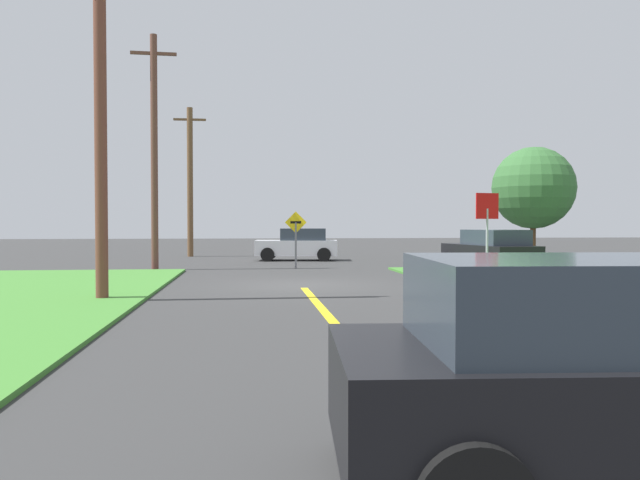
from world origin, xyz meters
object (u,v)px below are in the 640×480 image
(car_behind_on_main_road, at_px, (628,374))
(direction_sign, at_px, (296,233))
(stop_sign, at_px, (487,221))
(oak_tree_left, at_px, (533,188))
(utility_pole_mid, at_px, (154,149))
(car_approaching_junction, at_px, (298,245))
(car_on_crossroad, at_px, (491,250))
(utility_pole_near, at_px, (100,108))
(utility_pole_far, at_px, (190,181))

(car_behind_on_main_road, height_order, direction_sign, direction_sign)
(stop_sign, height_order, oak_tree_left, oak_tree_left)
(utility_pole_mid, relative_size, oak_tree_left, 1.60)
(car_approaching_junction, relative_size, direction_sign, 1.79)
(car_approaching_junction, relative_size, oak_tree_left, 0.72)
(car_behind_on_main_road, xyz_separation_m, direction_sign, (-0.71, 21.71, 0.66))
(car_behind_on_main_road, relative_size, utility_pole_mid, 0.47)
(car_approaching_junction, distance_m, car_on_crossroad, 10.34)
(oak_tree_left, bearing_deg, utility_pole_near, -139.36)
(utility_pole_mid, height_order, direction_sign, utility_pole_mid)
(car_on_crossroad, xyz_separation_m, direction_sign, (-7.63, 1.93, 0.66))
(utility_pole_near, relative_size, utility_pole_mid, 0.96)
(direction_sign, bearing_deg, oak_tree_left, 22.79)
(stop_sign, relative_size, car_approaching_junction, 0.65)
(car_approaching_junction, relative_size, car_behind_on_main_road, 0.96)
(utility_pole_near, height_order, utility_pole_far, utility_pole_near)
(utility_pole_mid, bearing_deg, car_approaching_junction, 42.57)
(car_behind_on_main_road, height_order, utility_pole_mid, utility_pole_mid)
(utility_pole_mid, relative_size, direction_sign, 3.98)
(car_behind_on_main_road, distance_m, oak_tree_left, 29.86)
(utility_pole_near, relative_size, oak_tree_left, 1.53)
(car_behind_on_main_road, bearing_deg, direction_sign, 95.92)
(stop_sign, bearing_deg, car_approaching_junction, -84.83)
(car_behind_on_main_road, xyz_separation_m, car_on_crossroad, (6.92, 19.78, 0.00))
(utility_pole_near, bearing_deg, utility_pole_mid, 91.38)
(utility_pole_near, distance_m, oak_tree_left, 24.16)
(car_on_crossroad, height_order, oak_tree_left, oak_tree_left)
(utility_pole_mid, relative_size, utility_pole_far, 1.12)
(stop_sign, bearing_deg, direction_sign, -71.31)
(stop_sign, height_order, utility_pole_far, utility_pole_far)
(utility_pole_near, xyz_separation_m, utility_pole_mid, (-0.25, 10.18, 0.22))
(car_approaching_junction, distance_m, direction_sign, 5.65)
(car_behind_on_main_road, bearing_deg, utility_pole_far, 104.63)
(car_on_crossroad, bearing_deg, car_approaching_junction, 33.90)
(stop_sign, bearing_deg, oak_tree_left, -132.94)
(stop_sign, bearing_deg, utility_pole_near, -1.28)
(utility_pole_near, xyz_separation_m, direction_sign, (5.45, 10.32, -3.16))
(oak_tree_left, bearing_deg, car_approaching_junction, 179.16)
(stop_sign, bearing_deg, car_on_crossroad, -125.63)
(utility_pole_mid, xyz_separation_m, oak_tree_left, (18.57, 5.54, -1.11))
(utility_pole_far, bearing_deg, direction_sign, -62.53)
(car_approaching_junction, height_order, direction_sign, direction_sign)
(stop_sign, bearing_deg, utility_pole_far, -73.54)
(car_on_crossroad, height_order, utility_pole_near, utility_pole_near)
(car_approaching_junction, bearing_deg, utility_pole_mid, 48.62)
(stop_sign, relative_size, car_on_crossroad, 0.57)
(car_behind_on_main_road, height_order, utility_pole_far, utility_pole_far)
(oak_tree_left, bearing_deg, direction_sign, -157.21)
(car_on_crossroad, bearing_deg, utility_pole_far, 37.57)
(utility_pole_far, relative_size, direction_sign, 3.55)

